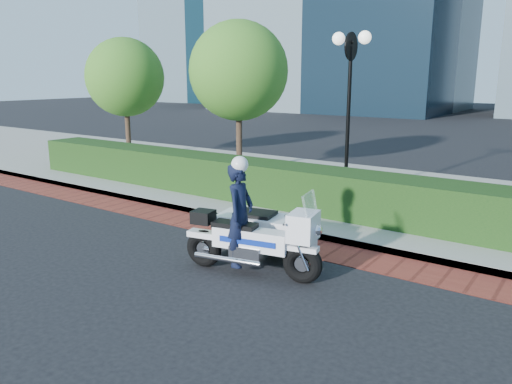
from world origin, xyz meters
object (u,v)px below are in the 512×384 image
Objects in this scene: tree_b at (239,71)px; tree_a at (125,77)px; police_motorcycle at (254,229)px; lamppost at (349,89)px.

tree_a is at bearing 180.00° from tree_b.
tree_b reaches higher than police_motorcycle.
police_motorcycle is (10.68, -6.43, -2.53)m from tree_a.
police_motorcycle is at bearing -82.45° from lamppost.
tree_b reaches higher than tree_a.
tree_b is (5.50, 0.00, 0.21)m from tree_a.
tree_a is 5.50m from tree_b.
tree_a is at bearing 137.57° from police_motorcycle.
police_motorcycle is at bearing -51.14° from tree_b.
police_motorcycle is (5.18, -6.43, -2.74)m from tree_b.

